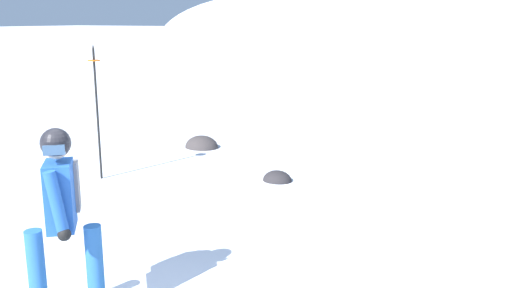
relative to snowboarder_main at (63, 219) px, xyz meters
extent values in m
ellipsoid|color=white|center=(-1.27, 38.26, -0.92)|extent=(38.89, 35.00, 17.78)
ellipsoid|color=white|center=(-22.66, 52.94, -0.92)|extent=(27.63, 24.87, 10.69)
cylinder|color=#235699|center=(0.20, 0.13, -0.48)|extent=(0.15, 0.15, 0.82)
cylinder|color=#235699|center=(-0.16, -0.18, -0.48)|extent=(0.15, 0.15, 0.82)
cube|color=#1E4C9E|center=(0.02, -0.02, 0.22)|extent=(0.40, 0.42, 0.58)
cylinder|color=#1E4C9E|center=(-0.13, 0.15, 0.22)|extent=(0.20, 0.19, 0.57)
cylinder|color=#1E4C9E|center=(0.17, -0.20, 0.22)|extent=(0.20, 0.19, 0.57)
sphere|color=black|center=(-0.11, 0.19, -0.03)|extent=(0.11, 0.11, 0.11)
sphere|color=black|center=(0.21, -0.19, -0.03)|extent=(0.11, 0.11, 0.11)
cube|color=slate|center=(-0.11, 0.13, 0.24)|extent=(0.33, 0.32, 0.44)
cube|color=slate|center=(-0.18, 0.20, 0.16)|extent=(0.19, 0.18, 0.20)
sphere|color=beige|center=(0.02, -0.02, 0.64)|extent=(0.21, 0.21, 0.21)
sphere|color=black|center=(0.02, -0.02, 0.67)|extent=(0.25, 0.25, 0.25)
cube|color=navy|center=(0.10, -0.12, 0.64)|extent=(0.15, 0.13, 0.08)
cylinder|color=black|center=(-2.79, 3.40, 0.14)|extent=(0.04, 0.04, 2.12)
cylinder|color=orange|center=(-2.79, 3.40, 1.02)|extent=(0.20, 0.20, 0.02)
cone|color=black|center=(-2.79, 3.40, 1.24)|extent=(0.04, 0.04, 0.08)
ellipsoid|color=#282628|center=(-0.15, 4.62, -0.92)|extent=(0.49, 0.41, 0.34)
ellipsoid|color=#383333|center=(-2.53, 6.04, -0.92)|extent=(0.71, 0.60, 0.49)
camera|label=1|loc=(3.50, -3.15, 1.67)|focal=38.47mm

